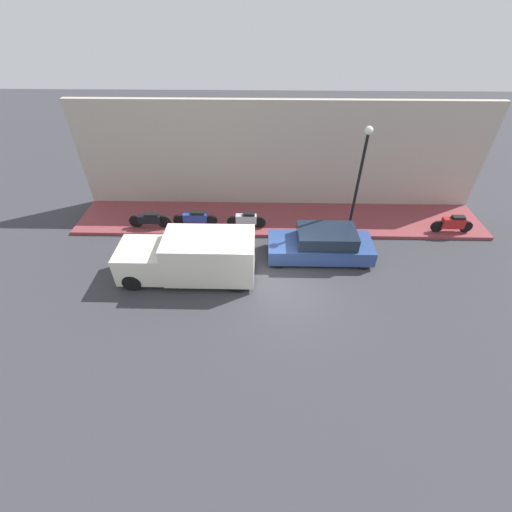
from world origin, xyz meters
TOP-DOWN VIEW (x-y plane):
  - ground_plane at (0.00, 0.00)m, footprint 60.00×60.00m
  - sidewalk at (4.69, 0.00)m, footprint 2.92×19.67m
  - building_facade at (6.30, 0.00)m, footprint 0.30×19.67m
  - parked_car at (1.89, -1.70)m, footprint 1.72×4.39m
  - delivery_van at (0.55, 3.65)m, footprint 1.90×5.28m
  - motorcycle_blue at (4.00, 4.02)m, footprint 0.30×2.11m
  - motorcycle_black at (3.76, 6.12)m, footprint 0.30×1.98m
  - scooter_silver at (3.85, 1.57)m, footprint 0.30×1.83m
  - motorcycle_red at (3.68, -7.98)m, footprint 0.30×1.90m
  - streetlamp at (3.45, -3.16)m, footprint 0.33×0.33m

SIDE VIEW (x-z plane):
  - ground_plane at x=0.00m, z-range 0.00..0.00m
  - sidewalk at x=4.69m, z-range 0.00..0.16m
  - motorcycle_blue at x=4.00m, z-range 0.19..0.92m
  - motorcycle_black at x=3.76m, z-range 0.20..0.96m
  - scooter_silver at x=3.85m, z-range 0.19..0.98m
  - motorcycle_red at x=3.68m, z-range 0.19..1.04m
  - parked_car at x=1.89m, z-range -0.04..1.35m
  - delivery_van at x=0.55m, z-range 0.02..1.93m
  - building_facade at x=6.30m, z-range 0.00..5.29m
  - streetlamp at x=3.45m, z-range 0.86..5.80m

